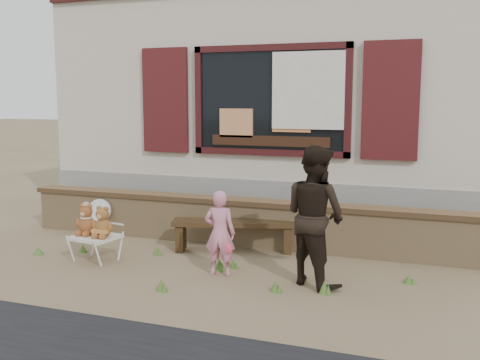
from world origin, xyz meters
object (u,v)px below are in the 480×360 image
at_px(adult, 315,216).
at_px(folding_chair, 95,238).
at_px(teddy_bear_left, 87,219).
at_px(child, 220,233).
at_px(teddy_bear_right, 103,221).
at_px(bench, 234,229).

bearing_deg(adult, folding_chair, 34.20).
bearing_deg(teddy_bear_left, adult, 9.69).
height_order(child, adult, adult).
relative_size(teddy_bear_left, teddy_bear_right, 1.01).
relative_size(folding_chair, teddy_bear_left, 1.47).
xyz_separation_m(bench, folding_chair, (-1.51, -1.04, -0.01)).
height_order(folding_chair, adult, adult).
xyz_separation_m(bench, adult, (1.33, -0.97, 0.48)).
bearing_deg(teddy_bear_right, teddy_bear_left, 180.00).
height_order(bench, adult, adult).
xyz_separation_m(teddy_bear_right, child, (1.59, 0.02, -0.03)).
bearing_deg(adult, teddy_bear_left, 33.73).
xyz_separation_m(folding_chair, child, (1.73, 0.00, 0.21)).
bearing_deg(adult, bench, -3.23).
bearing_deg(bench, teddy_bear_right, -158.74).
bearing_deg(teddy_bear_left, teddy_bear_right, 0.00).
distance_m(bench, child, 1.08).
height_order(bench, teddy_bear_left, teddy_bear_left).
distance_m(folding_chair, teddy_bear_right, 0.27).
relative_size(bench, teddy_bear_right, 4.17).
bearing_deg(teddy_bear_left, folding_chair, 0.00).
distance_m(bench, adult, 1.72).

